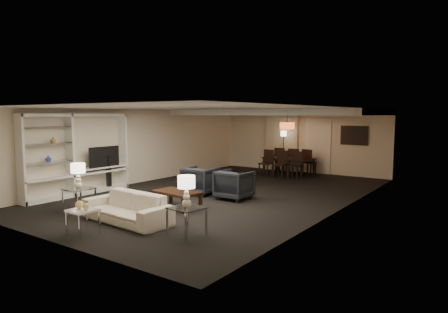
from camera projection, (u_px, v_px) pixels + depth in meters
floor at (224, 193)px, 11.79m from camera, size 11.00×11.00×0.00m
ceiling at (224, 108)px, 11.53m from camera, size 7.00×11.00×0.02m
wall_back at (302, 141)px, 16.13m from camera, size 7.00×0.02×2.50m
wall_front at (48, 174)px, 7.18m from camera, size 7.00×0.02×2.50m
wall_left at (141, 146)px, 13.66m from camera, size 0.02×11.00×2.50m
wall_right at (342, 159)px, 9.65m from camera, size 0.02×11.00×2.50m
ceiling_soffit at (280, 112)px, 14.38m from camera, size 7.00×4.00×0.20m
curtains at (281, 142)px, 16.58m from camera, size 1.50×0.12×2.40m
door at (318, 147)px, 15.72m from camera, size 0.90×0.05×2.10m
painting at (354, 135)px, 14.86m from camera, size 0.95×0.04×0.65m
media_unit at (78, 155)px, 11.44m from camera, size 0.38×3.40×2.35m
pendant_light at (287, 126)px, 14.26m from camera, size 0.52×0.52×0.24m
sofa at (127, 208)px, 8.64m from camera, size 2.21×0.99×0.63m
coffee_table at (177, 199)px, 9.95m from camera, size 1.24×0.80×0.42m
armchair_left at (200, 181)px, 11.66m from camera, size 0.94×0.97×0.80m
armchair_right at (234, 185)px, 10.97m from camera, size 0.86×0.88×0.80m
side_table_left at (79, 200)px, 9.62m from camera, size 0.63×0.63×0.55m
side_table_right at (187, 221)px, 7.67m from camera, size 0.66×0.66×0.55m
table_lamp_left at (78, 176)px, 9.56m from camera, size 0.36×0.36×0.61m
table_lamp_right at (186, 192)px, 7.61m from camera, size 0.38×0.38×0.61m
marble_table at (83, 222)px, 7.75m from camera, size 0.51×0.51×0.49m
gold_gourd_a at (79, 205)px, 7.77m from camera, size 0.16×0.16×0.16m
gold_gourd_b at (86, 206)px, 7.66m from camera, size 0.14×0.14×0.14m
television at (102, 156)px, 12.11m from camera, size 1.07×0.14×0.61m
vase_blue at (48, 158)px, 10.71m from camera, size 0.17×0.17×0.18m
vase_amber at (53, 140)px, 10.79m from camera, size 0.16×0.16×0.16m
floor_speaker at (109, 173)px, 12.25m from camera, size 0.15×0.15×1.08m
dining_table at (288, 166)px, 15.35m from camera, size 2.02×1.31×0.67m
chair_nl at (266, 163)px, 15.15m from camera, size 0.49×0.49×0.99m
chair_nm at (280, 164)px, 14.81m from camera, size 0.46×0.46×0.99m
chair_nr at (295, 165)px, 14.46m from camera, size 0.47×0.47×0.99m
chair_fl at (282, 160)px, 16.21m from camera, size 0.46×0.46×0.99m
chair_fm at (295, 161)px, 15.86m from camera, size 0.50×0.50×0.99m
chair_fr at (309, 162)px, 15.52m from camera, size 0.51×0.51×0.99m
floor_lamp at (283, 151)px, 16.15m from camera, size 0.26×0.26×1.68m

